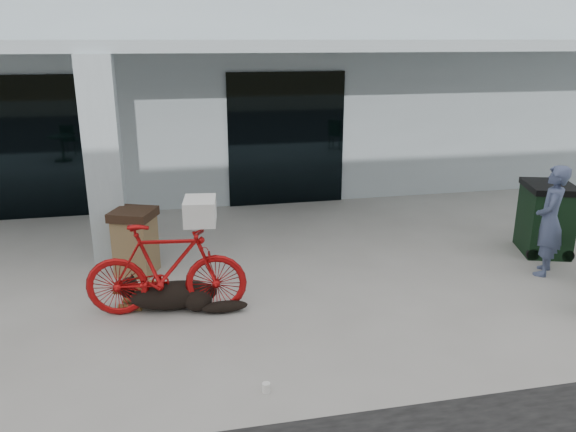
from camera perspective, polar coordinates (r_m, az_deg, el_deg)
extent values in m
plane|color=#A8A59E|center=(7.03, -6.34, -10.70)|extent=(80.00, 80.00, 0.00)
cube|color=#ACBCC3|center=(14.72, -10.14, 13.15)|extent=(22.00, 7.00, 4.50)
cube|color=black|center=(11.64, -25.19, 6.18)|extent=(2.80, 0.06, 2.70)
cube|color=black|center=(11.56, -0.16, 7.78)|extent=(2.40, 0.06, 2.70)
cube|color=#ACBCC3|center=(8.71, -18.18, 5.06)|extent=(0.50, 0.50, 3.12)
cube|color=#ACBCC3|center=(9.79, -9.26, 16.73)|extent=(22.00, 2.80, 0.18)
imported|color=#A50D0E|center=(7.12, -12.27, -5.33)|extent=(2.03, 0.78, 1.19)
cube|color=white|center=(6.82, -8.93, 0.52)|extent=(0.43, 0.55, 0.30)
cylinder|color=white|center=(5.76, -2.23, -17.03)|extent=(0.09, 0.09, 0.10)
imported|color=#434E70|center=(8.91, 25.06, -0.44)|extent=(0.69, 0.70, 1.63)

